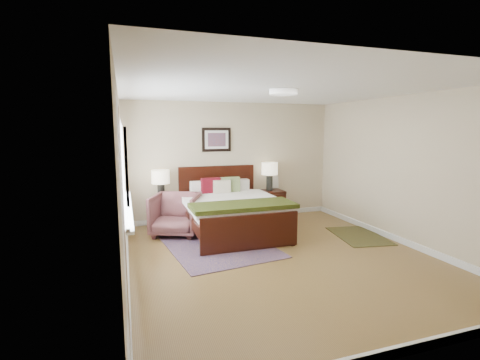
% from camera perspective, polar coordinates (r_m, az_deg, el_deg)
% --- Properties ---
extents(floor, '(5.00, 5.00, 0.00)m').
position_cam_1_polar(floor, '(5.48, 6.65, -12.38)').
color(floor, brown).
rests_on(floor, ground).
extents(back_wall, '(4.50, 0.04, 2.50)m').
position_cam_1_polar(back_wall, '(7.50, -1.30, 3.08)').
color(back_wall, '#C2B28D').
rests_on(back_wall, ground).
extents(front_wall, '(4.50, 0.04, 2.50)m').
position_cam_1_polar(front_wall, '(3.14, 26.82, -5.07)').
color(front_wall, '#C2B28D').
rests_on(front_wall, ground).
extents(left_wall, '(0.04, 5.00, 2.50)m').
position_cam_1_polar(left_wall, '(4.69, -18.86, -0.48)').
color(left_wall, '#C2B28D').
rests_on(left_wall, ground).
extents(right_wall, '(0.04, 5.00, 2.50)m').
position_cam_1_polar(right_wall, '(6.46, 25.25, 1.46)').
color(right_wall, '#C2B28D').
rests_on(right_wall, ground).
extents(ceiling, '(4.50, 5.00, 0.02)m').
position_cam_1_polar(ceiling, '(5.16, 7.13, 14.58)').
color(ceiling, white).
rests_on(ceiling, back_wall).
extents(window, '(0.11, 2.72, 1.32)m').
position_cam_1_polar(window, '(5.36, -18.31, 1.96)').
color(window, silver).
rests_on(window, left_wall).
extents(door, '(0.06, 1.00, 2.18)m').
position_cam_1_polar(door, '(3.01, -18.46, -8.66)').
color(door, silver).
rests_on(door, ground).
extents(ceil_fixture, '(0.44, 0.44, 0.08)m').
position_cam_1_polar(ceil_fixture, '(5.16, 7.12, 14.19)').
color(ceil_fixture, white).
rests_on(ceil_fixture, ceiling).
extents(bed, '(1.76, 2.13, 1.15)m').
position_cam_1_polar(bed, '(6.51, -1.51, -4.13)').
color(bed, black).
rests_on(bed, ground).
extents(wall_art, '(0.62, 0.05, 0.50)m').
position_cam_1_polar(wall_art, '(7.34, -3.87, 6.63)').
color(wall_art, black).
rests_on(wall_art, back_wall).
extents(nightstand_left, '(0.44, 0.40, 0.53)m').
position_cam_1_polar(nightstand_left, '(7.08, -12.73, -4.33)').
color(nightstand_left, black).
rests_on(nightstand_left, ground).
extents(nightstand_right, '(0.61, 0.46, 0.61)m').
position_cam_1_polar(nightstand_right, '(7.67, 4.85, -3.50)').
color(nightstand_right, black).
rests_on(nightstand_right, ground).
extents(lamp_left, '(0.35, 0.35, 0.61)m').
position_cam_1_polar(lamp_left, '(7.00, -12.89, 0.09)').
color(lamp_left, black).
rests_on(lamp_left, nightstand_left).
extents(lamp_right, '(0.35, 0.35, 0.61)m').
position_cam_1_polar(lamp_right, '(7.57, 4.87, 1.48)').
color(lamp_right, black).
rests_on(lamp_right, nightstand_right).
extents(armchair, '(1.09, 1.10, 0.77)m').
position_cam_1_polar(armchair, '(6.52, -10.49, -5.57)').
color(armchair, brown).
rests_on(armchair, ground).
extents(rug_persian, '(1.88, 2.45, 0.01)m').
position_cam_1_polar(rug_persian, '(6.03, -4.03, -10.32)').
color(rug_persian, '#0D0D43').
rests_on(rug_persian, ground).
extents(rug_navy, '(0.99, 1.31, 0.01)m').
position_cam_1_polar(rug_navy, '(6.78, 18.91, -8.65)').
color(rug_navy, black).
rests_on(rug_navy, ground).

